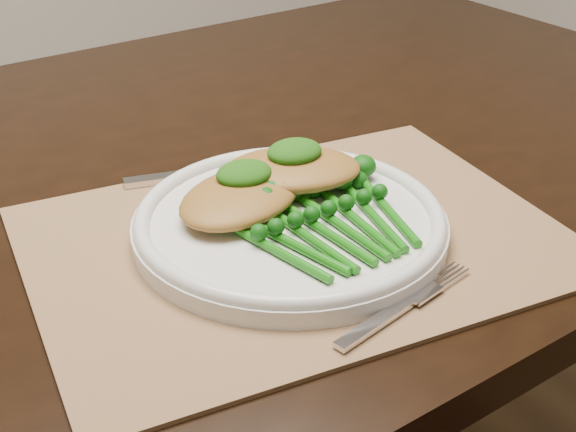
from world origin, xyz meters
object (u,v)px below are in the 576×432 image
dining_table (190,414)px  dinner_plate (290,222)px  placemat (296,240)px  chicken_fillet_left (240,197)px  broccolini_bundle (333,229)px

dining_table → dinner_plate: (0.03, -0.20, 0.39)m
dining_table → placemat: size_ratio=3.37×
dining_table → dinner_plate: bearing=-84.2°
dinner_plate → chicken_fillet_left: chicken_fillet_left is taller
dinner_plate → broccolini_bundle: bearing=-65.7°
dining_table → dinner_plate: dinner_plate is taller
placemat → dinner_plate: dinner_plate is taller
placemat → dining_table: bearing=105.6°
dinner_plate → chicken_fillet_left: (-0.03, 0.04, 0.02)m
chicken_fillet_left → broccolini_bundle: size_ratio=0.79×
chicken_fillet_left → dinner_plate: bearing=-74.6°
dinner_plate → chicken_fillet_left: bearing=128.7°
dinner_plate → broccolini_bundle: size_ratio=1.70×
chicken_fillet_left → broccolini_bundle: bearing=-81.6°
placemat → broccolini_bundle: 0.05m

